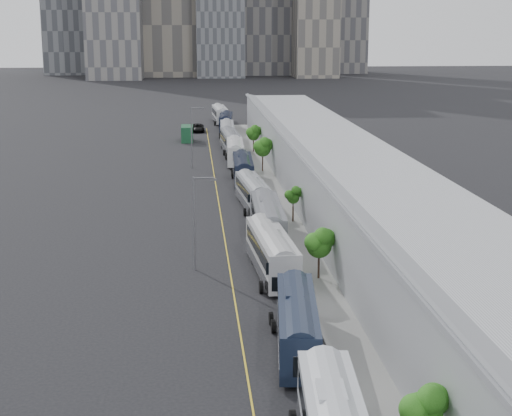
{
  "coord_description": "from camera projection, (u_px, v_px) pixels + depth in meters",
  "views": [
    {
      "loc": [
        -4.56,
        -27.85,
        20.43
      ],
      "look_at": [
        1.66,
        47.61,
        3.0
      ],
      "focal_mm": 55.0,
      "sensor_mm": 36.0,
      "label": 1
    }
  ],
  "objects": [
    {
      "name": "bus_3",
      "position": [
        268.0,
        224.0,
        76.81
      ],
      "size": [
        3.09,
        13.48,
        3.92
      ],
      "rotation": [
        0.0,
        0.0,
        -0.03
      ],
      "color": "slate",
      "rests_on": "ground"
    },
    {
      "name": "tree_3",
      "position": [
        263.0,
        146.0,
        113.03
      ],
      "size": [
        2.38,
        2.38,
        4.99
      ],
      "color": "black",
      "rests_on": "ground"
    },
    {
      "name": "street_lamp_near",
      "position": [
        196.0,
        216.0,
        66.78
      ],
      "size": [
        2.04,
        0.22,
        8.18
      ],
      "color": "#59595E",
      "rests_on": "ground"
    },
    {
      "name": "suv",
      "position": [
        198.0,
        128.0,
        157.75
      ],
      "size": [
        2.75,
        5.82,
        1.61
      ],
      "primitive_type": "imported",
      "rotation": [
        0.0,
        0.0,
        0.01
      ],
      "color": "black",
      "rests_on": "ground"
    },
    {
      "name": "tree_2",
      "position": [
        293.0,
        196.0,
        83.7
      ],
      "size": [
        1.35,
        1.35,
        3.62
      ],
      "color": "black",
      "rests_on": "ground"
    },
    {
      "name": "bus_2",
      "position": [
        272.0,
        256.0,
        66.17
      ],
      "size": [
        3.46,
        13.23,
        3.83
      ],
      "rotation": [
        0.0,
        0.0,
        0.06
      ],
      "color": "#B2B3B5",
      "rests_on": "ground"
    },
    {
      "name": "tree_1",
      "position": [
        319.0,
        242.0,
        64.5
      ],
      "size": [
        2.12,
        2.12,
        4.32
      ],
      "color": "black",
      "rests_on": "ground"
    },
    {
      "name": "sidewalk",
      "position": [
        317.0,
        218.0,
        86.12
      ],
      "size": [
        10.0,
        170.0,
        0.12
      ],
      "primitive_type": "cube",
      "color": "gray",
      "rests_on": "ground"
    },
    {
      "name": "bus_8",
      "position": [
        227.0,
        133.0,
        144.89
      ],
      "size": [
        2.88,
        12.16,
        3.53
      ],
      "rotation": [
        0.0,
        0.0,
        -0.04
      ],
      "color": "#AEB1B9",
      "rests_on": "ground"
    },
    {
      "name": "bus_6",
      "position": [
        235.0,
        153.0,
        121.09
      ],
      "size": [
        2.94,
        12.35,
        3.59
      ],
      "rotation": [
        0.0,
        0.0,
        -0.04
      ],
      "color": "silver",
      "rests_on": "ground"
    },
    {
      "name": "bus_4",
      "position": [
        253.0,
        195.0,
        91.14
      ],
      "size": [
        3.37,
        12.13,
        3.5
      ],
      "rotation": [
        0.0,
        0.0,
        0.08
      ],
      "color": "#96999F",
      "rests_on": "ground"
    },
    {
      "name": "bus_1",
      "position": [
        297.0,
        328.0,
        50.55
      ],
      "size": [
        3.65,
        12.39,
        3.57
      ],
      "rotation": [
        0.0,
        0.0,
        -0.1
      ],
      "color": "#162033",
      "rests_on": "ground"
    },
    {
      "name": "lane_line",
      "position": [
        222.0,
        220.0,
        85.3
      ],
      "size": [
        0.12,
        160.0,
        0.02
      ],
      "primitive_type": "cube",
      "color": "gold",
      "rests_on": "ground"
    },
    {
      "name": "depot",
      "position": [
        354.0,
        186.0,
        85.67
      ],
      "size": [
        12.45,
        160.4,
        7.2
      ],
      "color": "gray",
      "rests_on": "ground"
    },
    {
      "name": "bus_10",
      "position": [
        220.0,
        116.0,
        172.39
      ],
      "size": [
        3.24,
        12.99,
        3.76
      ],
      "rotation": [
        0.0,
        0.0,
        0.05
      ],
      "color": "silver",
      "rests_on": "ground"
    },
    {
      "name": "shipping_container",
      "position": [
        187.0,
        134.0,
        144.21
      ],
      "size": [
        2.16,
        5.52,
        2.85
      ],
      "primitive_type": "cube",
      "rotation": [
        0.0,
        0.0,
        -0.01
      ],
      "color": "#134025",
      "rests_on": "ground"
    },
    {
      "name": "tree_0",
      "position": [
        422.0,
        407.0,
        36.17
      ],
      "size": [
        1.93,
        1.93,
        4.32
      ],
      "color": "black",
      "rests_on": "ground"
    },
    {
      "name": "bus_9",
      "position": [
        226.0,
        123.0,
        159.52
      ],
      "size": [
        3.3,
        12.26,
        3.54
      ],
      "rotation": [
        0.0,
        0.0,
        -0.07
      ],
      "color": "black",
      "rests_on": "ground"
    },
    {
      "name": "street_lamp_far",
      "position": [
        193.0,
        133.0,
        115.76
      ],
      "size": [
        2.04,
        0.22,
        9.1
      ],
      "color": "#59595E",
      "rests_on": "ground"
    },
    {
      "name": "bus_7",
      "position": [
        230.0,
        142.0,
        132.6
      ],
      "size": [
        3.02,
        12.46,
        3.61
      ],
      "rotation": [
        0.0,
        0.0,
        0.04
      ],
      "color": "gray",
      "rests_on": "ground"
    },
    {
      "name": "tree_4",
      "position": [
        253.0,
        132.0,
        131.14
      ],
      "size": [
        2.13,
        2.13,
        4.45
      ],
      "color": "black",
      "rests_on": "ground"
    },
    {
      "name": "bus_5",
      "position": [
        243.0,
        172.0,
        105.62
      ],
      "size": [
        2.96,
        12.49,
        3.63
      ],
      "rotation": [
        0.0,
        0.0,
        -0.04
      ],
      "color": "black",
      "rests_on": "ground"
    }
  ]
}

